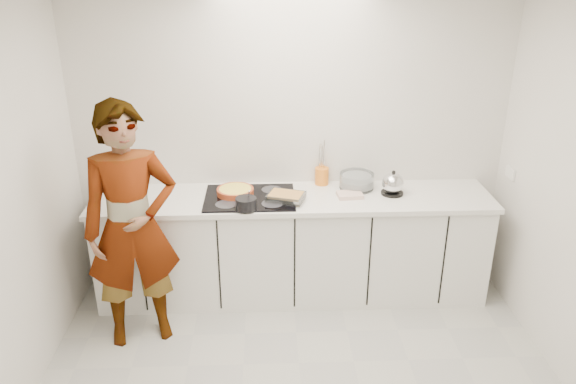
{
  "coord_description": "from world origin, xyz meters",
  "views": [
    {
      "loc": [
        -0.21,
        -2.88,
        2.73
      ],
      "look_at": [
        -0.05,
        1.05,
        1.05
      ],
      "focal_mm": 35.0,
      "sensor_mm": 36.0,
      "label": 1
    }
  ],
  "objects_px": {
    "kettle": "(393,184)",
    "hob": "(250,198)",
    "baking_dish": "(286,196)",
    "tart_dish": "(235,191)",
    "saucepan": "(246,203)",
    "cook": "(132,228)",
    "mixing_bowl": "(357,181)",
    "utensil_crock": "(322,176)"
  },
  "relations": [
    {
      "from": "saucepan",
      "to": "baking_dish",
      "type": "xyz_separation_m",
      "value": [
        0.31,
        0.16,
        -0.01
      ]
    },
    {
      "from": "tart_dish",
      "to": "utensil_crock",
      "type": "bearing_deg",
      "value": 17.0
    },
    {
      "from": "hob",
      "to": "utensil_crock",
      "type": "bearing_deg",
      "value": 24.85
    },
    {
      "from": "tart_dish",
      "to": "cook",
      "type": "distance_m",
      "value": 0.92
    },
    {
      "from": "saucepan",
      "to": "mixing_bowl",
      "type": "relative_size",
      "value": 0.45
    },
    {
      "from": "tart_dish",
      "to": "mixing_bowl",
      "type": "relative_size",
      "value": 0.89
    },
    {
      "from": "hob",
      "to": "cook",
      "type": "distance_m",
      "value": 0.98
    },
    {
      "from": "tart_dish",
      "to": "mixing_bowl",
      "type": "xyz_separation_m",
      "value": [
        1.01,
        0.12,
        0.02
      ]
    },
    {
      "from": "tart_dish",
      "to": "saucepan",
      "type": "height_order",
      "value": "saucepan"
    },
    {
      "from": "mixing_bowl",
      "to": "tart_dish",
      "type": "bearing_deg",
      "value": -173.45
    },
    {
      "from": "tart_dish",
      "to": "baking_dish",
      "type": "relative_size",
      "value": 0.96
    },
    {
      "from": "hob",
      "to": "baking_dish",
      "type": "relative_size",
      "value": 2.16
    },
    {
      "from": "hob",
      "to": "cook",
      "type": "bearing_deg",
      "value": -148.22
    },
    {
      "from": "tart_dish",
      "to": "kettle",
      "type": "distance_m",
      "value": 1.28
    },
    {
      "from": "baking_dish",
      "to": "cook",
      "type": "relative_size",
      "value": 0.18
    },
    {
      "from": "hob",
      "to": "tart_dish",
      "type": "relative_size",
      "value": 2.24
    },
    {
      "from": "utensil_crock",
      "to": "cook",
      "type": "bearing_deg",
      "value": -151.04
    },
    {
      "from": "saucepan",
      "to": "cook",
      "type": "bearing_deg",
      "value": -160.59
    },
    {
      "from": "baking_dish",
      "to": "utensil_crock",
      "type": "bearing_deg",
      "value": 48.13
    },
    {
      "from": "kettle",
      "to": "utensil_crock",
      "type": "bearing_deg",
      "value": 156.53
    },
    {
      "from": "hob",
      "to": "baking_dish",
      "type": "xyz_separation_m",
      "value": [
        0.29,
        -0.07,
        0.04
      ]
    },
    {
      "from": "saucepan",
      "to": "mixing_bowl",
      "type": "distance_m",
      "value": 1.0
    },
    {
      "from": "hob",
      "to": "mixing_bowl",
      "type": "distance_m",
      "value": 0.91
    },
    {
      "from": "tart_dish",
      "to": "cook",
      "type": "bearing_deg",
      "value": -141.13
    },
    {
      "from": "baking_dish",
      "to": "kettle",
      "type": "height_order",
      "value": "kettle"
    },
    {
      "from": "hob",
      "to": "mixing_bowl",
      "type": "relative_size",
      "value": 1.99
    },
    {
      "from": "hob",
      "to": "saucepan",
      "type": "height_order",
      "value": "saucepan"
    },
    {
      "from": "hob",
      "to": "kettle",
      "type": "bearing_deg",
      "value": 1.99
    },
    {
      "from": "utensil_crock",
      "to": "cook",
      "type": "distance_m",
      "value": 1.64
    },
    {
      "from": "kettle",
      "to": "hob",
      "type": "bearing_deg",
      "value": -178.01
    },
    {
      "from": "utensil_crock",
      "to": "kettle",
      "type": "bearing_deg",
      "value": -23.47
    },
    {
      "from": "saucepan",
      "to": "utensil_crock",
      "type": "relative_size",
      "value": 1.12
    },
    {
      "from": "saucepan",
      "to": "kettle",
      "type": "distance_m",
      "value": 1.22
    },
    {
      "from": "kettle",
      "to": "utensil_crock",
      "type": "xyz_separation_m",
      "value": [
        -0.56,
        0.24,
        -0.01
      ]
    },
    {
      "from": "saucepan",
      "to": "cook",
      "type": "relative_size",
      "value": 0.09
    },
    {
      "from": "saucepan",
      "to": "tart_dish",
      "type": "bearing_deg",
      "value": 108.37
    },
    {
      "from": "tart_dish",
      "to": "utensil_crock",
      "type": "relative_size",
      "value": 2.2
    },
    {
      "from": "hob",
      "to": "baking_dish",
      "type": "distance_m",
      "value": 0.3
    },
    {
      "from": "baking_dish",
      "to": "tart_dish",
      "type": "bearing_deg",
      "value": 161.83
    },
    {
      "from": "saucepan",
      "to": "kettle",
      "type": "height_order",
      "value": "kettle"
    },
    {
      "from": "tart_dish",
      "to": "utensil_crock",
      "type": "distance_m",
      "value": 0.76
    },
    {
      "from": "saucepan",
      "to": "cook",
      "type": "distance_m",
      "value": 0.86
    }
  ]
}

